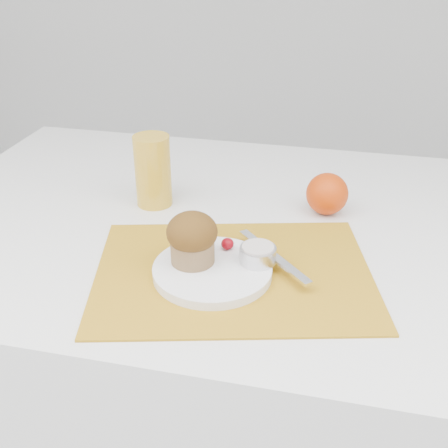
% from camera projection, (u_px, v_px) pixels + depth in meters
% --- Properties ---
extents(table, '(1.20, 0.80, 0.75)m').
position_uv_depth(table, '(232.00, 373.00, 1.21)').
color(table, white).
rests_on(table, ground).
extents(placemat, '(0.49, 0.41, 0.00)m').
position_uv_depth(placemat, '(233.00, 273.00, 0.87)').
color(placemat, '#BF871A').
rests_on(placemat, table).
extents(plate, '(0.22, 0.22, 0.01)m').
position_uv_depth(plate, '(212.00, 271.00, 0.86)').
color(plate, white).
rests_on(plate, placemat).
extents(ramekin, '(0.07, 0.07, 0.02)m').
position_uv_depth(ramekin, '(258.00, 255.00, 0.86)').
color(ramekin, silver).
rests_on(ramekin, plate).
extents(cream, '(0.06, 0.06, 0.01)m').
position_uv_depth(cream, '(258.00, 248.00, 0.86)').
color(cream, beige).
rests_on(cream, ramekin).
extents(raspberry_near, '(0.02, 0.02, 0.02)m').
position_uv_depth(raspberry_near, '(227.00, 244.00, 0.90)').
color(raspberry_near, '#630209').
rests_on(raspberry_near, plate).
extents(raspberry_far, '(0.02, 0.02, 0.02)m').
position_uv_depth(raspberry_far, '(247.00, 255.00, 0.87)').
color(raspberry_far, '#530205').
rests_on(raspberry_far, plate).
extents(butter_knife, '(0.13, 0.14, 0.00)m').
position_uv_depth(butter_knife, '(273.00, 256.00, 0.88)').
color(butter_knife, silver).
rests_on(butter_knife, plate).
extents(orange, '(0.08, 0.08, 0.08)m').
position_uv_depth(orange, '(327.00, 194.00, 1.04)').
color(orange, '#D13F07').
rests_on(orange, table).
extents(juice_glass, '(0.09, 0.09, 0.14)m').
position_uv_depth(juice_glass, '(153.00, 171.00, 1.06)').
color(juice_glass, gold).
rests_on(juice_glass, table).
extents(muffin, '(0.08, 0.08, 0.08)m').
position_uv_depth(muffin, '(192.00, 238.00, 0.85)').
color(muffin, olive).
rests_on(muffin, plate).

